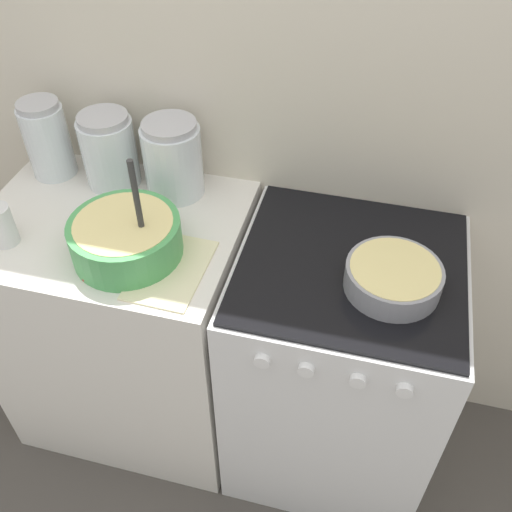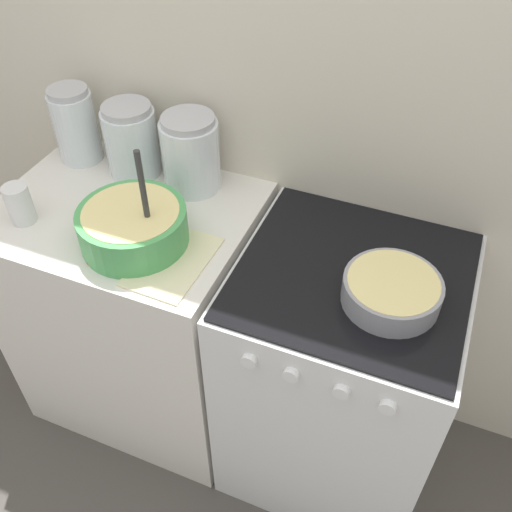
{
  "view_description": "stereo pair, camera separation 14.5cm",
  "coord_description": "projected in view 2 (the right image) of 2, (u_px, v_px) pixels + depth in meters",
  "views": [
    {
      "loc": [
        0.34,
        -0.81,
        1.95
      ],
      "look_at": [
        0.08,
        0.21,
        0.96
      ],
      "focal_mm": 40.0,
      "sensor_mm": 36.0,
      "label": 1
    },
    {
      "loc": [
        0.48,
        -0.77,
        1.95
      ],
      "look_at": [
        0.08,
        0.21,
        0.96
      ],
      "focal_mm": 40.0,
      "sensor_mm": 36.0,
      "label": 2
    }
  ],
  "objects": [
    {
      "name": "stove",
      "position": [
        337.0,
        375.0,
        1.79
      ],
      "size": [
        0.62,
        0.61,
        0.91
      ],
      "color": "silver",
      "rests_on": "ground_plane"
    },
    {
      "name": "storage_jar_right",
      "position": [
        191.0,
        157.0,
        1.69
      ],
      "size": [
        0.17,
        0.17,
        0.23
      ],
      "color": "silver",
      "rests_on": "countertop_cabinet"
    },
    {
      "name": "baking_pan",
      "position": [
        392.0,
        291.0,
        1.38
      ],
      "size": [
        0.24,
        0.24,
        0.07
      ],
      "color": "gray",
      "rests_on": "stove"
    },
    {
      "name": "wall_back",
      "position": [
        284.0,
        92.0,
        1.58
      ],
      "size": [
        4.52,
        0.05,
        2.4
      ],
      "color": "beige",
      "rests_on": "ground_plane"
    },
    {
      "name": "measuring_spoon",
      "position": [
        116.0,
        269.0,
        1.47
      ],
      "size": [
        0.12,
        0.04,
        0.04
      ],
      "color": "red",
      "rests_on": "countertop_cabinet"
    },
    {
      "name": "recipe_page",
      "position": [
        173.0,
        262.0,
        1.51
      ],
      "size": [
        0.18,
        0.27,
        0.01
      ],
      "color": "beige",
      "rests_on": "countertop_cabinet"
    },
    {
      "name": "countertop_cabinet",
      "position": [
        142.0,
        312.0,
        1.98
      ],
      "size": [
        0.76,
        0.59,
        0.91
      ],
      "color": "silver",
      "rests_on": "ground_plane"
    },
    {
      "name": "storage_jar_left",
      "position": [
        76.0,
        129.0,
        1.8
      ],
      "size": [
        0.14,
        0.14,
        0.24
      ],
      "color": "silver",
      "rests_on": "countertop_cabinet"
    },
    {
      "name": "ground_plane",
      "position": [
        211.0,
        488.0,
        1.99
      ],
      "size": [
        12.0,
        12.0,
        0.0
      ],
      "primitive_type": "plane",
      "color": "#4C4742"
    },
    {
      "name": "tin_can",
      "position": [
        19.0,
        204.0,
        1.6
      ],
      "size": [
        0.07,
        0.07,
        0.12
      ],
      "color": "silver",
      "rests_on": "countertop_cabinet"
    },
    {
      "name": "storage_jar_middle",
      "position": [
        132.0,
        144.0,
        1.75
      ],
      "size": [
        0.16,
        0.16,
        0.23
      ],
      "color": "silver",
      "rests_on": "countertop_cabinet"
    },
    {
      "name": "mixing_bowl",
      "position": [
        133.0,
        225.0,
        1.53
      ],
      "size": [
        0.29,
        0.29,
        0.31
      ],
      "color": "#4CA559",
      "rests_on": "countertop_cabinet"
    }
  ]
}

